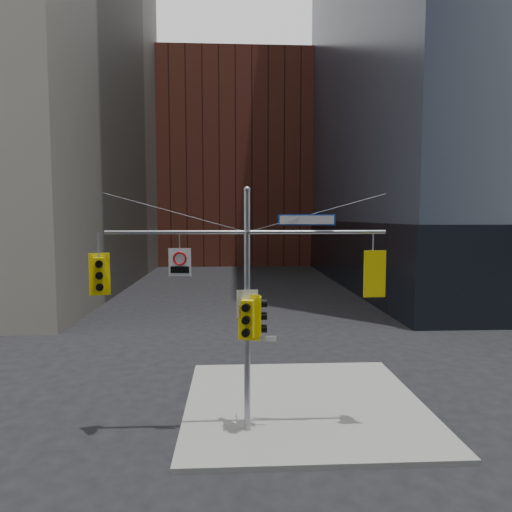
{
  "coord_description": "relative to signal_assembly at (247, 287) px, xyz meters",
  "views": [
    {
      "loc": [
        -0.41,
        -10.99,
        6.43
      ],
      "look_at": [
        0.26,
        2.0,
        5.32
      ],
      "focal_mm": 32.0,
      "sensor_mm": 36.0,
      "label": 1
    }
  ],
  "objects": [
    {
      "name": "ground",
      "position": [
        0.0,
        -1.99,
        -4.42
      ],
      "size": [
        160.0,
        160.0,
        0.0
      ],
      "primitive_type": "plane",
      "color": "black",
      "rests_on": "ground"
    },
    {
      "name": "sidewalk_corner",
      "position": [
        2.0,
        2.01,
        -4.34
      ],
      "size": [
        8.0,
        8.0,
        0.15
      ],
      "primitive_type": "cube",
      "color": "gray",
      "rests_on": "ground"
    },
    {
      "name": "brick_midrise",
      "position": [
        0.0,
        56.01,
        9.58
      ],
      "size": [
        26.0,
        20.0,
        28.0
      ],
      "primitive_type": "cube",
      "color": "maroon",
      "rests_on": "ground"
    },
    {
      "name": "signal_assembly",
      "position": [
        0.0,
        0.0,
        0.0
      ],
      "size": [
        8.0,
        0.8,
        7.3
      ],
      "color": "#919399",
      "rests_on": "ground"
    },
    {
      "name": "traffic_light_west_arm",
      "position": [
        -4.18,
        0.01,
        0.38
      ],
      "size": [
        0.57,
        0.53,
        1.21
      ],
      "rotation": [
        0.0,
        0.0,
        0.26
      ],
      "color": "yellow",
      "rests_on": "ground"
    },
    {
      "name": "traffic_light_east_arm",
      "position": [
        3.65,
        0.0,
        0.38
      ],
      "size": [
        0.65,
        0.52,
        1.35
      ],
      "rotation": [
        0.0,
        0.0,
        3.19
      ],
      "color": "yellow",
      "rests_on": "ground"
    },
    {
      "name": "traffic_light_pole_side",
      "position": [
        0.33,
        0.0,
        -0.85
      ],
      "size": [
        0.45,
        0.38,
        1.12
      ],
      "rotation": [
        0.0,
        0.0,
        1.5
      ],
      "color": "yellow",
      "rests_on": "ground"
    },
    {
      "name": "traffic_light_pole_front",
      "position": [
        0.0,
        -0.27,
        -0.86
      ],
      "size": [
        0.62,
        0.58,
        1.32
      ],
      "rotation": [
        0.0,
        0.0,
        -0.26
      ],
      "color": "yellow",
      "rests_on": "ground"
    },
    {
      "name": "street_sign_blade",
      "position": [
        1.71,
        0.0,
        1.93
      ],
      "size": [
        1.63,
        0.25,
        0.32
      ],
      "rotation": [
        0.0,
        0.0,
        -0.13
      ],
      "color": "#11399D",
      "rests_on": "ground"
    },
    {
      "name": "regulatory_sign_arm",
      "position": [
        -1.91,
        -0.02,
        0.76
      ],
      "size": [
        0.64,
        0.11,
        0.8
      ],
      "rotation": [
        0.0,
        0.0,
        -0.09
      ],
      "color": "silver",
      "rests_on": "ground"
    },
    {
      "name": "regulatory_sign_pole",
      "position": [
        0.0,
        -0.11,
        -0.48
      ],
      "size": [
        0.61,
        0.09,
        0.8
      ],
      "rotation": [
        0.0,
        0.0,
        0.09
      ],
      "color": "silver",
      "rests_on": "ground"
    },
    {
      "name": "street_blade_ew",
      "position": [
        0.45,
        0.01,
        -1.53
      ],
      "size": [
        0.79,
        0.05,
        0.16
      ],
      "rotation": [
        0.0,
        0.0,
        0.02
      ],
      "color": "silver",
      "rests_on": "ground"
    },
    {
      "name": "street_blade_ns",
      "position": [
        0.0,
        0.46,
        -1.5
      ],
      "size": [
        0.04,
        0.68,
        0.14
      ],
      "rotation": [
        0.0,
        0.0,
        0.02
      ],
      "color": "#145926",
      "rests_on": "ground"
    }
  ]
}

